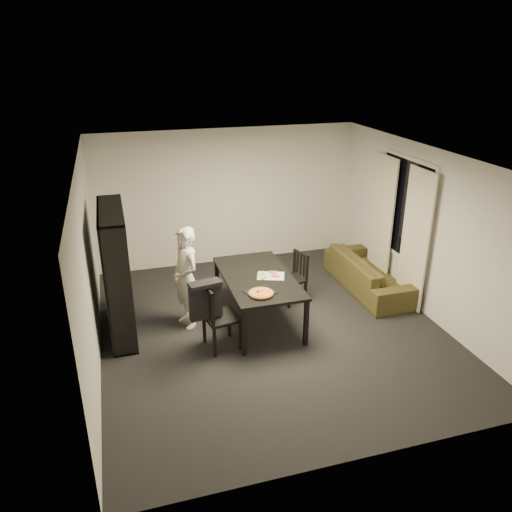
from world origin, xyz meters
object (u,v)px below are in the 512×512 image
object	(u,v)px
bookshelf	(117,272)
person	(186,278)
baking_tray	(260,292)
sofa	(369,273)
pepperoni_pizza	(261,293)
chair_right	(296,274)
dining_table	(258,280)
chair_left	(215,313)

from	to	relation	value
bookshelf	person	distance (m)	1.00
baking_tray	sofa	xyz separation A→B (m)	(2.30, 1.03, -0.46)
person	pepperoni_pizza	xyz separation A→B (m)	(0.93, -0.78, -0.00)
sofa	bookshelf	bearing A→B (deg)	92.76
chair_right	person	world-z (taller)	person
chair_right	pepperoni_pizza	size ratio (longest dim) A/B	2.43
dining_table	sofa	size ratio (longest dim) A/B	0.88
bookshelf	chair_right	xyz separation A→B (m)	(2.83, 0.16, -0.47)
person	sofa	world-z (taller)	person
bookshelf	baking_tray	world-z (taller)	bookshelf
dining_table	chair_left	xyz separation A→B (m)	(-0.78, -0.57, -0.13)
baking_tray	person	bearing A→B (deg)	143.05
baking_tray	chair_right	bearing A→B (deg)	47.14
person	sofa	distance (m)	3.29
chair_left	person	distance (m)	0.84
chair_left	baking_tray	size ratio (longest dim) A/B	2.46
chair_right	pepperoni_pizza	bearing A→B (deg)	-57.66
bookshelf	chair_left	world-z (taller)	bookshelf
chair_left	person	xyz separation A→B (m)	(-0.27, 0.76, 0.22)
chair_left	baking_tray	bearing A→B (deg)	-95.26
chair_left	dining_table	bearing A→B (deg)	-64.11
bookshelf	baking_tray	distance (m)	2.09
sofa	baking_tray	bearing A→B (deg)	114.21
chair_right	person	size ratio (longest dim) A/B	0.54
person	sofa	size ratio (longest dim) A/B	0.76
bookshelf	person	size ratio (longest dim) A/B	1.21
dining_table	chair_right	size ratio (longest dim) A/B	2.14
bookshelf	chair_right	distance (m)	2.87
person	chair_left	bearing A→B (deg)	1.01
chair_right	pepperoni_pizza	xyz separation A→B (m)	(-0.93, -1.07, 0.30)
chair_right	person	xyz separation A→B (m)	(-1.85, -0.28, 0.30)
bookshelf	pepperoni_pizza	bearing A→B (deg)	-25.63
person	baking_tray	bearing A→B (deg)	34.43
person	chair_right	bearing A→B (deg)	80.03
baking_tray	pepperoni_pizza	bearing A→B (deg)	-97.97
chair_right	baking_tray	world-z (taller)	chair_right
person	bookshelf	bearing A→B (deg)	-116.01
bookshelf	pepperoni_pizza	size ratio (longest dim) A/B	5.43
bookshelf	pepperoni_pizza	world-z (taller)	bookshelf
baking_tray	pepperoni_pizza	distance (m)	0.08
dining_table	baking_tray	size ratio (longest dim) A/B	4.55
dining_table	pepperoni_pizza	world-z (taller)	pepperoni_pizza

